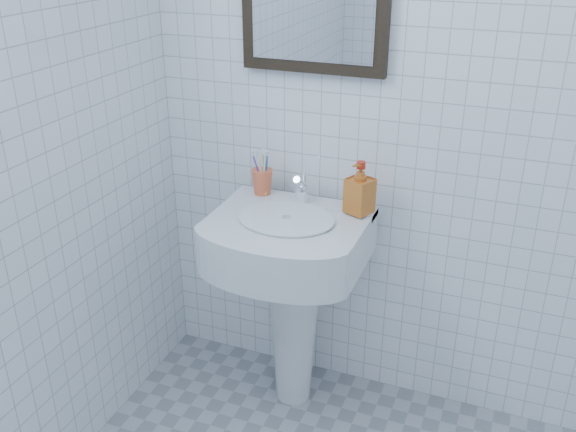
% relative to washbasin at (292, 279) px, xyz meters
% --- Properties ---
extents(wall_back, '(2.20, 0.02, 2.50)m').
position_rel_washbasin_xyz_m(wall_back, '(0.51, 0.22, 0.71)').
color(wall_back, white).
rests_on(wall_back, ground).
extents(washbasin, '(0.52, 0.38, 0.81)m').
position_rel_washbasin_xyz_m(washbasin, '(0.00, 0.00, 0.00)').
color(washbasin, silver).
rests_on(washbasin, ground).
extents(faucet, '(0.05, 0.10, 0.12)m').
position_rel_washbasin_xyz_m(faucet, '(0.00, 0.10, 0.30)').
color(faucet, white).
rests_on(faucet, washbasin).
extents(toothbrush_cup, '(0.10, 0.10, 0.09)m').
position_rel_washbasin_xyz_m(toothbrush_cup, '(-0.16, 0.12, 0.30)').
color(toothbrush_cup, '#F0613A').
rests_on(toothbrush_cup, washbasin).
extents(soap_dispenser, '(0.11, 0.11, 0.18)m').
position_rel_washbasin_xyz_m(soap_dispenser, '(0.21, 0.09, 0.35)').
color(soap_dispenser, '#B84712').
rests_on(soap_dispenser, washbasin).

